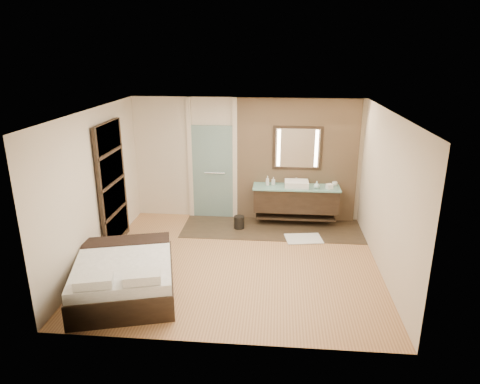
# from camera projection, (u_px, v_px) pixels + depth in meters

# --- Properties ---
(floor) EXTENTS (5.00, 5.00, 0.00)m
(floor) POSITION_uv_depth(u_px,v_px,m) (237.00, 262.00, 7.71)
(floor) COLOR #9E6742
(floor) RESTS_ON ground
(tile_strip) EXTENTS (3.80, 1.30, 0.01)m
(tile_strip) POSITION_uv_depth(u_px,v_px,m) (272.00, 228.00, 9.17)
(tile_strip) COLOR #34271C
(tile_strip) RESTS_ON floor
(stone_wall) EXTENTS (2.60, 0.08, 2.70)m
(stone_wall) POSITION_uv_depth(u_px,v_px,m) (297.00, 161.00, 9.28)
(stone_wall) COLOR tan
(stone_wall) RESTS_ON floor
(vanity) EXTENTS (1.85, 0.55, 0.88)m
(vanity) POSITION_uv_depth(u_px,v_px,m) (296.00, 199.00, 9.25)
(vanity) COLOR black
(vanity) RESTS_ON stone_wall
(mirror_unit) EXTENTS (1.06, 0.04, 0.96)m
(mirror_unit) POSITION_uv_depth(u_px,v_px,m) (297.00, 148.00, 9.14)
(mirror_unit) COLOR black
(mirror_unit) RESTS_ON stone_wall
(frosted_door) EXTENTS (1.10, 0.12, 2.70)m
(frosted_door) POSITION_uv_depth(u_px,v_px,m) (213.00, 168.00, 9.50)
(frosted_door) COLOR silver
(frosted_door) RESTS_ON floor
(shoji_partition) EXTENTS (0.06, 1.20, 2.40)m
(shoji_partition) POSITION_uv_depth(u_px,v_px,m) (113.00, 185.00, 8.10)
(shoji_partition) COLOR black
(shoji_partition) RESTS_ON floor
(bed) EXTENTS (1.91, 2.17, 0.71)m
(bed) POSITION_uv_depth(u_px,v_px,m) (125.00, 276.00, 6.66)
(bed) COLOR black
(bed) RESTS_ON floor
(bath_mat) EXTENTS (0.79, 0.61, 0.02)m
(bath_mat) POSITION_uv_depth(u_px,v_px,m) (304.00, 239.00, 8.64)
(bath_mat) COLOR silver
(bath_mat) RESTS_ON floor
(waste_bin) EXTENTS (0.27, 0.27, 0.28)m
(waste_bin) POSITION_uv_depth(u_px,v_px,m) (239.00, 222.00, 9.13)
(waste_bin) COLOR black
(waste_bin) RESTS_ON floor
(tissue_box) EXTENTS (0.16, 0.16, 0.10)m
(tissue_box) POSITION_uv_depth(u_px,v_px,m) (329.00, 186.00, 8.99)
(tissue_box) COLOR white
(tissue_box) RESTS_ON vanity
(soap_bottle_a) EXTENTS (0.10, 0.10, 0.21)m
(soap_bottle_a) POSITION_uv_depth(u_px,v_px,m) (268.00, 181.00, 9.20)
(soap_bottle_a) COLOR silver
(soap_bottle_a) RESTS_ON vanity
(soap_bottle_b) EXTENTS (0.08, 0.08, 0.17)m
(soap_bottle_b) POSITION_uv_depth(u_px,v_px,m) (273.00, 181.00, 9.25)
(soap_bottle_b) COLOR #B2B2B2
(soap_bottle_b) RESTS_ON vanity
(soap_bottle_c) EXTENTS (0.13, 0.13, 0.16)m
(soap_bottle_c) POSITION_uv_depth(u_px,v_px,m) (317.00, 185.00, 8.99)
(soap_bottle_c) COLOR #A9D5D3
(soap_bottle_c) RESTS_ON vanity
(cup) EXTENTS (0.14, 0.14, 0.09)m
(cup) POSITION_uv_depth(u_px,v_px,m) (335.00, 184.00, 9.18)
(cup) COLOR white
(cup) RESTS_ON vanity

